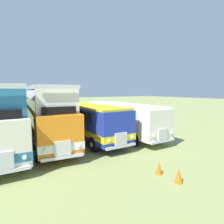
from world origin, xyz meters
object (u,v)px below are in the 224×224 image
object	(u,v)px
cone_near_end	(179,176)
cone_mid_row	(159,168)
bus_seventh_in_row	(88,119)
bus_eighth_in_row	(122,117)
bus_sixth_in_row	(48,115)

from	to	relation	value
cone_near_end	cone_mid_row	distance (m)	1.15
bus_seventh_in_row	cone_near_end	distance (m)	9.43
bus_eighth_in_row	cone_mid_row	world-z (taller)	bus_eighth_in_row
bus_seventh_in_row	bus_eighth_in_row	xyz separation A→B (m)	(3.28, -0.19, 0.00)
cone_mid_row	bus_sixth_in_row	bearing A→B (deg)	113.83
bus_seventh_in_row	cone_mid_row	distance (m)	8.30
bus_sixth_in_row	bus_seventh_in_row	bearing A→B (deg)	-2.19
bus_eighth_in_row	cone_mid_row	distance (m)	8.60
bus_sixth_in_row	bus_seventh_in_row	xyz separation A→B (m)	(3.27, -0.12, -0.61)
bus_eighth_in_row	cone_near_end	bearing A→B (deg)	-106.89
bus_sixth_in_row	bus_eighth_in_row	size ratio (longest dim) A/B	1.00
bus_seventh_in_row	bus_sixth_in_row	bearing A→B (deg)	177.81
bus_seventh_in_row	cone_mid_row	world-z (taller)	bus_seventh_in_row
bus_sixth_in_row	cone_near_end	size ratio (longest dim) A/B	14.47
bus_sixth_in_row	cone_near_end	world-z (taller)	bus_sixth_in_row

